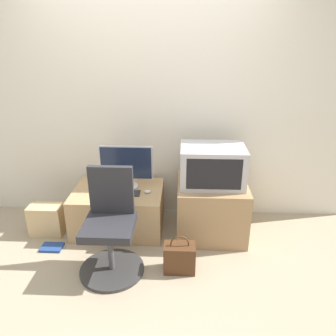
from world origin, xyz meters
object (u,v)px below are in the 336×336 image
crt_tv (212,166)px  mouse (147,192)px  office_chair (111,231)px  main_monitor (126,167)px  keyboard (123,193)px  book (52,247)px  handbag (180,257)px  cardboard_box_lower (47,220)px

crt_tv → mouse: bearing=-179.7°
crt_tv → office_chair: size_ratio=0.67×
main_monitor → keyboard: main_monitor is taller
main_monitor → crt_tv: 0.87m
crt_tv → book: bearing=-167.2°
keyboard → office_chair: office_chair is taller
crt_tv → handbag: crt_tv is taller
office_chair → handbag: (0.59, -0.01, -0.24)m
keyboard → mouse: 0.24m
office_chair → cardboard_box_lower: (-0.78, 0.50, -0.22)m
office_chair → main_monitor: bearing=87.7°
office_chair → book: office_chair is taller
office_chair → cardboard_box_lower: size_ratio=2.76×
mouse → handbag: mouse is taller
keyboard → handbag: 0.88m
mouse → crt_tv: bearing=0.3°
mouse → cardboard_box_lower: (-1.03, -0.09, -0.30)m
mouse → handbag: 0.76m
crt_tv → book: size_ratio=3.03×
keyboard → cardboard_box_lower: keyboard is taller
keyboard → cardboard_box_lower: (-0.78, -0.07, -0.29)m
main_monitor → crt_tv: (0.85, -0.13, 0.08)m
mouse → office_chair: size_ratio=0.07×
keyboard → mouse: size_ratio=5.37×
main_monitor → handbag: (0.56, -0.73, -0.54)m
cardboard_box_lower → book: bearing=-62.6°
handbag → book: handbag is taller
main_monitor → office_chair: office_chair is taller
cardboard_box_lower → handbag: size_ratio=0.93×
mouse → book: bearing=-158.9°
office_chair → handbag: size_ratio=2.58×
keyboard → handbag: (0.58, -0.58, -0.31)m
keyboard → crt_tv: bearing=1.4°
crt_tv → book: 1.73m
book → main_monitor: bearing=35.2°
keyboard → crt_tv: size_ratio=0.57×
keyboard → cardboard_box_lower: bearing=-174.6°
mouse → handbag: size_ratio=0.18×
handbag → book: (-1.23, 0.26, -0.12)m
office_chair → cardboard_box_lower: office_chair is taller
main_monitor → handbag: bearing=-52.7°
main_monitor → handbag: main_monitor is taller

